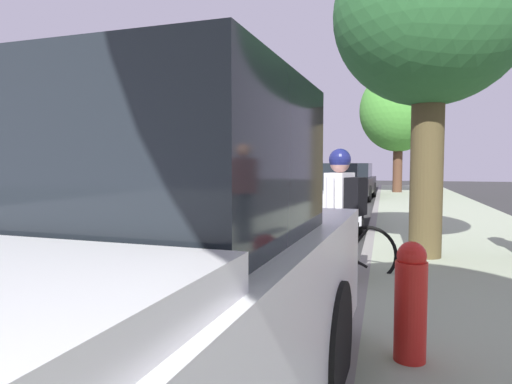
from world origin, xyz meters
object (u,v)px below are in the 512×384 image
(parked_sedan_silver_second, at_px, (325,195))
(parked_sedan_black_mid, at_px, (351,181))
(bicycle_at_curb, at_px, (327,250))
(street_tree_far_end, at_px, (399,111))
(street_tree_mid_block, at_px, (430,17))
(cyclist_with_backpack, at_px, (342,205))
(fire_hydrant, at_px, (411,301))

(parked_sedan_silver_second, distance_m, parked_sedan_black_mid, 8.37)
(parked_sedan_silver_second, height_order, parked_sedan_black_mid, same)
(bicycle_at_curb, distance_m, street_tree_far_end, 17.00)
(parked_sedan_black_mid, xyz_separation_m, street_tree_mid_block, (1.93, -12.35, 2.85))
(cyclist_with_backpack, distance_m, street_tree_mid_block, 3.24)
(parked_sedan_black_mid, relative_size, street_tree_far_end, 0.77)
(street_tree_mid_block, bearing_deg, bicycle_at_curb, -137.63)
(street_tree_mid_block, bearing_deg, parked_sedan_silver_second, 116.49)
(street_tree_far_end, bearing_deg, street_tree_mid_block, -90.00)
(parked_sedan_silver_second, distance_m, street_tree_far_end, 12.02)
(parked_sedan_silver_second, distance_m, bicycle_at_curb, 5.21)
(parked_sedan_silver_second, height_order, bicycle_at_curb, parked_sedan_silver_second)
(parked_sedan_silver_second, xyz_separation_m, street_tree_far_end, (1.98, 11.41, 3.22))
(street_tree_mid_block, bearing_deg, cyclist_with_backpack, -123.13)
(street_tree_far_end, height_order, fire_hydrant, street_tree_far_end)
(street_tree_far_end, relative_size, fire_hydrant, 6.90)
(bicycle_at_curb, distance_m, cyclist_with_backpack, 0.82)
(bicycle_at_curb, bearing_deg, parked_sedan_silver_second, 97.58)
(street_tree_mid_block, height_order, fire_hydrant, street_tree_mid_block)
(street_tree_mid_block, bearing_deg, parked_sedan_black_mid, 98.90)
(bicycle_at_curb, bearing_deg, cyclist_with_backpack, -63.99)
(parked_sedan_silver_second, xyz_separation_m, parked_sedan_black_mid, (0.05, 8.37, 0.00))
(cyclist_with_backpack, bearing_deg, fire_hydrant, -72.51)
(parked_sedan_black_mid, height_order, cyclist_with_backpack, cyclist_with_backpack)
(bicycle_at_curb, xyz_separation_m, street_tree_mid_block, (1.30, 1.18, 3.21))
(fire_hydrant, bearing_deg, cyclist_with_backpack, 107.49)
(street_tree_far_end, xyz_separation_m, fire_hydrant, (-0.40, -19.15, -3.41))
(street_tree_mid_block, bearing_deg, street_tree_far_end, 90.00)
(parked_sedan_silver_second, height_order, fire_hydrant, parked_sedan_silver_second)
(street_tree_mid_block, xyz_separation_m, street_tree_far_end, (-0.00, 15.38, 0.37))
(bicycle_at_curb, distance_m, street_tree_mid_block, 3.66)
(parked_sedan_silver_second, bearing_deg, street_tree_mid_block, -63.51)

